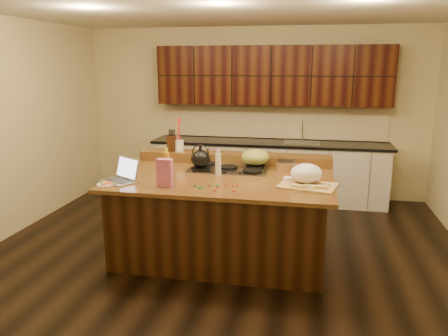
# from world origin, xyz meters

# --- Properties ---
(room) EXTENTS (5.52, 5.02, 2.72)m
(room) POSITION_xyz_m (0.00, 0.00, 1.35)
(room) COLOR black
(room) RESTS_ON ground
(island) EXTENTS (2.40, 1.60, 0.92)m
(island) POSITION_xyz_m (0.00, 0.00, 0.46)
(island) COLOR black
(island) RESTS_ON ground
(back_ledge) EXTENTS (2.40, 0.30, 0.12)m
(back_ledge) POSITION_xyz_m (0.00, 0.70, 0.98)
(back_ledge) COLOR black
(back_ledge) RESTS_ON island
(cooktop) EXTENTS (0.92, 0.52, 0.05)m
(cooktop) POSITION_xyz_m (0.00, 0.30, 0.94)
(cooktop) COLOR gray
(cooktop) RESTS_ON island
(back_counter) EXTENTS (3.70, 0.66, 2.40)m
(back_counter) POSITION_xyz_m (0.30, 2.23, 0.98)
(back_counter) COLOR silver
(back_counter) RESTS_ON ground
(kettle) EXTENTS (0.25, 0.25, 0.20)m
(kettle) POSITION_xyz_m (-0.30, 0.17, 1.07)
(kettle) COLOR black
(kettle) RESTS_ON cooktop
(green_bowl) EXTENTS (0.40, 0.40, 0.18)m
(green_bowl) POSITION_xyz_m (0.30, 0.43, 1.06)
(green_bowl) COLOR olive
(green_bowl) RESTS_ON cooktop
(laptop) EXTENTS (0.45, 0.42, 0.25)m
(laptop) POSITION_xyz_m (-1.00, -0.41, 0.99)
(laptop) COLOR #B7B7BC
(laptop) RESTS_ON island
(oil_bottle) EXTENTS (0.09, 0.09, 0.27)m
(oil_bottle) POSITION_xyz_m (-0.59, -0.17, 1.06)
(oil_bottle) COLOR #C68023
(oil_bottle) RESTS_ON island
(vinegar_bottle) EXTENTS (0.08, 0.08, 0.25)m
(vinegar_bottle) POSITION_xyz_m (-0.06, 0.02, 1.04)
(vinegar_bottle) COLOR silver
(vinegar_bottle) RESTS_ON island
(wooden_tray) EXTENTS (0.63, 0.52, 0.22)m
(wooden_tray) POSITION_xyz_m (0.91, -0.21, 1.02)
(wooden_tray) COLOR tan
(wooden_tray) RESTS_ON island
(ramekin_a) EXTENTS (0.12, 0.12, 0.04)m
(ramekin_a) POSITION_xyz_m (0.96, -0.37, 0.94)
(ramekin_a) COLOR white
(ramekin_a) RESTS_ON island
(ramekin_b) EXTENTS (0.12, 0.12, 0.04)m
(ramekin_b) POSITION_xyz_m (0.71, -0.08, 0.94)
(ramekin_b) COLOR white
(ramekin_b) RESTS_ON island
(ramekin_c) EXTENTS (0.13, 0.13, 0.04)m
(ramekin_c) POSITION_xyz_m (0.89, 0.36, 0.94)
(ramekin_c) COLOR white
(ramekin_c) RESTS_ON island
(strainer_bowl) EXTENTS (0.26, 0.26, 0.09)m
(strainer_bowl) POSITION_xyz_m (0.66, 0.43, 0.97)
(strainer_bowl) COLOR #996B3F
(strainer_bowl) RESTS_ON island
(kitchen_timer) EXTENTS (0.09, 0.09, 0.07)m
(kitchen_timer) POSITION_xyz_m (0.91, -0.24, 0.96)
(kitchen_timer) COLOR silver
(kitchen_timer) RESTS_ON island
(pink_bag) EXTENTS (0.16, 0.09, 0.29)m
(pink_bag) POSITION_xyz_m (-0.49, -0.53, 1.06)
(pink_bag) COLOR #B85683
(pink_bag) RESTS_ON island
(candy_plate) EXTENTS (0.23, 0.23, 0.01)m
(candy_plate) POSITION_xyz_m (-1.11, -0.59, 0.93)
(candy_plate) COLOR white
(candy_plate) RESTS_ON island
(package_box) EXTENTS (0.11, 0.08, 0.15)m
(package_box) POSITION_xyz_m (-1.10, -0.20, 0.99)
(package_box) COLOR #C88946
(package_box) RESTS_ON island
(utensil_crock) EXTENTS (0.14, 0.14, 0.14)m
(utensil_crock) POSITION_xyz_m (-0.72, 0.70, 1.11)
(utensil_crock) COLOR white
(utensil_crock) RESTS_ON back_ledge
(knife_block) EXTENTS (0.12, 0.18, 0.20)m
(knife_block) POSITION_xyz_m (-0.80, 0.70, 1.14)
(knife_block) COLOR black
(knife_block) RESTS_ON back_ledge
(gumdrop_0) EXTENTS (0.02, 0.02, 0.02)m
(gumdrop_0) POSITION_xyz_m (0.11, -0.39, 0.93)
(gumdrop_0) COLOR red
(gumdrop_0) RESTS_ON island
(gumdrop_1) EXTENTS (0.02, 0.02, 0.02)m
(gumdrop_1) POSITION_xyz_m (-0.11, -0.49, 0.93)
(gumdrop_1) COLOR #198C26
(gumdrop_1) RESTS_ON island
(gumdrop_2) EXTENTS (0.02, 0.02, 0.02)m
(gumdrop_2) POSITION_xyz_m (0.04, -0.60, 0.93)
(gumdrop_2) COLOR red
(gumdrop_2) RESTS_ON island
(gumdrop_3) EXTENTS (0.02, 0.02, 0.02)m
(gumdrop_3) POSITION_xyz_m (-0.04, -0.45, 0.93)
(gumdrop_3) COLOR #198C26
(gumdrop_3) RESTS_ON island
(gumdrop_4) EXTENTS (0.02, 0.02, 0.02)m
(gumdrop_4) POSITION_xyz_m (-0.06, -0.42, 0.93)
(gumdrop_4) COLOR red
(gumdrop_4) RESTS_ON island
(gumdrop_5) EXTENTS (0.02, 0.02, 0.02)m
(gumdrop_5) POSITION_xyz_m (-0.12, -0.54, 0.93)
(gumdrop_5) COLOR #198C26
(gumdrop_5) RESTS_ON island
(gumdrop_6) EXTENTS (0.02, 0.02, 0.02)m
(gumdrop_6) POSITION_xyz_m (0.04, -0.49, 0.93)
(gumdrop_6) COLOR red
(gumdrop_6) RESTS_ON island
(gumdrop_7) EXTENTS (0.02, 0.02, 0.02)m
(gumdrop_7) POSITION_xyz_m (0.02, -0.40, 0.93)
(gumdrop_7) COLOR #198C26
(gumdrop_7) RESTS_ON island
(gumdrop_8) EXTENTS (0.02, 0.02, 0.02)m
(gumdrop_8) POSITION_xyz_m (0.23, -0.39, 0.93)
(gumdrop_8) COLOR red
(gumdrop_8) RESTS_ON island
(gumdrop_9) EXTENTS (0.02, 0.02, 0.02)m
(gumdrop_9) POSITION_xyz_m (-0.20, -0.47, 0.93)
(gumdrop_9) COLOR #198C26
(gumdrop_9) RESTS_ON island
(gumdrop_10) EXTENTS (0.02, 0.02, 0.02)m
(gumdrop_10) POSITION_xyz_m (0.18, -0.40, 0.93)
(gumdrop_10) COLOR red
(gumdrop_10) RESTS_ON island
(gumdrop_11) EXTENTS (0.02, 0.02, 0.02)m
(gumdrop_11) POSITION_xyz_m (-0.14, -0.53, 0.93)
(gumdrop_11) COLOR #198C26
(gumdrop_11) RESTS_ON island
(gumdrop_12) EXTENTS (0.02, 0.02, 0.02)m
(gumdrop_12) POSITION_xyz_m (0.22, -0.59, 0.93)
(gumdrop_12) COLOR red
(gumdrop_12) RESTS_ON island
(gumdrop_13) EXTENTS (0.02, 0.02, 0.02)m
(gumdrop_13) POSITION_xyz_m (0.04, -0.43, 0.93)
(gumdrop_13) COLOR #198C26
(gumdrop_13) RESTS_ON island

